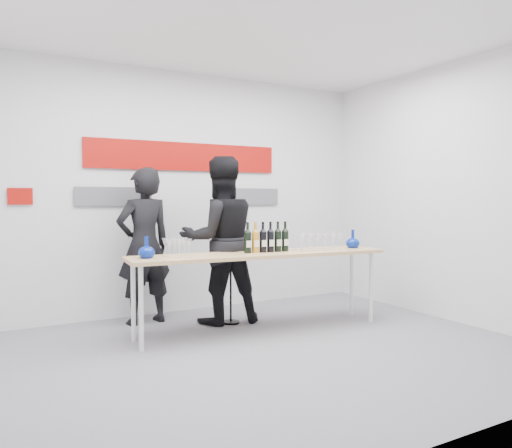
% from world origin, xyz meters
% --- Properties ---
extents(ground, '(5.00, 5.00, 0.00)m').
position_xyz_m(ground, '(0.00, 0.00, 0.00)').
color(ground, slate).
rests_on(ground, ground).
extents(back_wall, '(5.00, 0.04, 3.00)m').
position_xyz_m(back_wall, '(0.00, 2.00, 1.50)').
color(back_wall, silver).
rests_on(back_wall, ground).
extents(signage, '(3.38, 0.02, 0.79)m').
position_xyz_m(signage, '(-0.06, 1.97, 1.81)').
color(signage, '#A10C06').
rests_on(signage, back_wall).
extents(tasting_table, '(2.86, 0.80, 0.85)m').
position_xyz_m(tasting_table, '(0.33, 0.66, 0.78)').
color(tasting_table, tan).
rests_on(tasting_table, ground).
extents(wine_bottles, '(0.53, 0.12, 0.33)m').
position_xyz_m(wine_bottles, '(0.41, 0.68, 1.01)').
color(wine_bottles, black).
rests_on(wine_bottles, tasting_table).
extents(decanter_left, '(0.16, 0.16, 0.21)m').
position_xyz_m(decanter_left, '(-0.88, 0.79, 0.95)').
color(decanter_left, navy).
rests_on(decanter_left, tasting_table).
extents(decanter_right, '(0.16, 0.16, 0.21)m').
position_xyz_m(decanter_right, '(1.54, 0.59, 0.95)').
color(decanter_right, navy).
rests_on(decanter_right, tasting_table).
extents(glasses_left, '(0.28, 0.24, 0.18)m').
position_xyz_m(glasses_left, '(-0.59, 0.74, 0.94)').
color(glasses_left, silver).
rests_on(glasses_left, tasting_table).
extents(glasses_right, '(0.58, 0.26, 0.18)m').
position_xyz_m(glasses_right, '(1.04, 0.60, 0.94)').
color(glasses_right, silver).
rests_on(glasses_right, tasting_table).
extents(presenter_left, '(0.70, 0.52, 1.78)m').
position_xyz_m(presenter_left, '(-0.66, 1.60, 0.89)').
color(presenter_left, black).
rests_on(presenter_left, ground).
extents(presenter_right, '(1.01, 0.83, 1.90)m').
position_xyz_m(presenter_right, '(0.11, 1.21, 0.95)').
color(presenter_right, black).
rests_on(presenter_right, ground).
extents(mic_stand, '(0.20, 0.20, 1.72)m').
position_xyz_m(mic_stand, '(0.20, 1.11, 0.52)').
color(mic_stand, black).
rests_on(mic_stand, ground).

